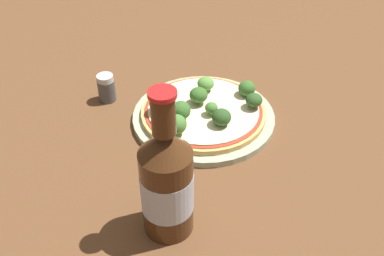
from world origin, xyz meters
name	(u,v)px	position (x,y,z in m)	size (l,w,h in m)	color
ground_plane	(206,119)	(0.00, 0.00, 0.00)	(3.00, 3.00, 0.00)	brown
plate	(204,117)	(0.00, -0.01, 0.01)	(0.26, 0.26, 0.01)	#A3B293
pizza	(204,112)	(0.00, -0.01, 0.02)	(0.23, 0.23, 0.01)	tan
broccoli_floret_0	(199,95)	(-0.02, -0.01, 0.04)	(0.03, 0.03, 0.03)	#6B8E51
broccoli_floret_1	(221,117)	(0.05, 0.01, 0.04)	(0.03, 0.03, 0.03)	#6B8E51
broccoli_floret_2	(176,124)	(0.05, -0.08, 0.05)	(0.04, 0.04, 0.04)	#6B8E51
broccoli_floret_3	(254,100)	(0.03, 0.08, 0.04)	(0.03, 0.03, 0.03)	#6B8E51
broccoli_floret_4	(206,84)	(-0.05, 0.02, 0.04)	(0.03, 0.03, 0.03)	#6B8E51
broccoli_floret_5	(247,88)	(-0.01, 0.09, 0.04)	(0.03, 0.03, 0.03)	#6B8E51
broccoli_floret_6	(158,104)	(-0.02, -0.09, 0.04)	(0.03, 0.03, 0.03)	#6B8E51
broccoli_floret_7	(210,108)	(0.02, 0.00, 0.04)	(0.02, 0.02, 0.02)	#6B8E51
broccoli_floret_8	(181,110)	(0.02, -0.06, 0.05)	(0.04, 0.04, 0.04)	#6B8E51
beer_bottle	(167,182)	(0.21, -0.14, 0.09)	(0.07, 0.07, 0.23)	#472814
pepper_shaker	(106,88)	(-0.13, -0.16, 0.03)	(0.03, 0.03, 0.06)	#4C4C51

